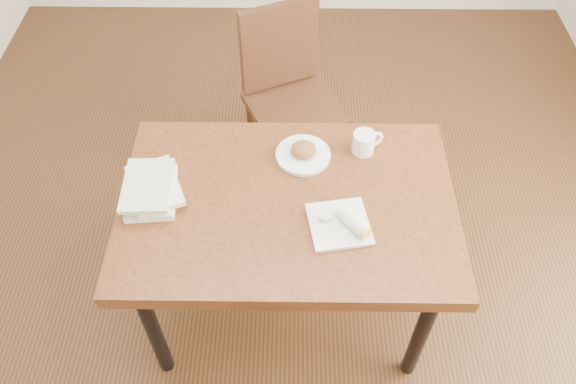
{
  "coord_description": "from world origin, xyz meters",
  "views": [
    {
      "loc": [
        0.02,
        -1.31,
        2.36
      ],
      "look_at": [
        0.0,
        0.0,
        0.8
      ],
      "focal_mm": 35.0,
      "sensor_mm": 36.0,
      "label": 1
    }
  ],
  "objects_px": {
    "chair_far": "(288,88)",
    "book_stack": "(151,188)",
    "plate_burrito": "(343,223)",
    "table": "(288,214)",
    "plate_scone": "(303,153)",
    "coffee_mug": "(365,142)"
  },
  "relations": [
    {
      "from": "table",
      "to": "chair_far",
      "type": "bearing_deg",
      "value": 90.56
    },
    {
      "from": "table",
      "to": "plate_scone",
      "type": "relative_size",
      "value": 5.73
    },
    {
      "from": "chair_far",
      "to": "table",
      "type": "bearing_deg",
      "value": -89.44
    },
    {
      "from": "chair_far",
      "to": "book_stack",
      "type": "relative_size",
      "value": 3.21
    },
    {
      "from": "plate_scone",
      "to": "plate_burrito",
      "type": "bearing_deg",
      "value": -67.77
    },
    {
      "from": "table",
      "to": "coffee_mug",
      "type": "relative_size",
      "value": 9.81
    },
    {
      "from": "chair_far",
      "to": "book_stack",
      "type": "height_order",
      "value": "chair_far"
    },
    {
      "from": "plate_scone",
      "to": "book_stack",
      "type": "xyz_separation_m",
      "value": [
        -0.56,
        -0.2,
        0.01
      ]
    },
    {
      "from": "table",
      "to": "chair_far",
      "type": "height_order",
      "value": "chair_far"
    },
    {
      "from": "coffee_mug",
      "to": "book_stack",
      "type": "relative_size",
      "value": 0.43
    },
    {
      "from": "chair_far",
      "to": "book_stack",
      "type": "distance_m",
      "value": 1.03
    },
    {
      "from": "plate_burrito",
      "to": "book_stack",
      "type": "bearing_deg",
      "value": 168.49
    },
    {
      "from": "plate_scone",
      "to": "coffee_mug",
      "type": "height_order",
      "value": "coffee_mug"
    },
    {
      "from": "plate_burrito",
      "to": "book_stack",
      "type": "relative_size",
      "value": 0.82
    },
    {
      "from": "table",
      "to": "plate_burrito",
      "type": "relative_size",
      "value": 5.14
    },
    {
      "from": "table",
      "to": "plate_burrito",
      "type": "bearing_deg",
      "value": -30.96
    },
    {
      "from": "plate_scone",
      "to": "book_stack",
      "type": "height_order",
      "value": "same"
    },
    {
      "from": "table",
      "to": "plate_burrito",
      "type": "height_order",
      "value": "plate_burrito"
    },
    {
      "from": "table",
      "to": "coffee_mug",
      "type": "distance_m",
      "value": 0.42
    },
    {
      "from": "chair_far",
      "to": "plate_scone",
      "type": "bearing_deg",
      "value": -84.36
    },
    {
      "from": "plate_scone",
      "to": "coffee_mug",
      "type": "bearing_deg",
      "value": 9.2
    },
    {
      "from": "coffee_mug",
      "to": "book_stack",
      "type": "xyz_separation_m",
      "value": [
        -0.8,
        -0.24,
        -0.01
      ]
    }
  ]
}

